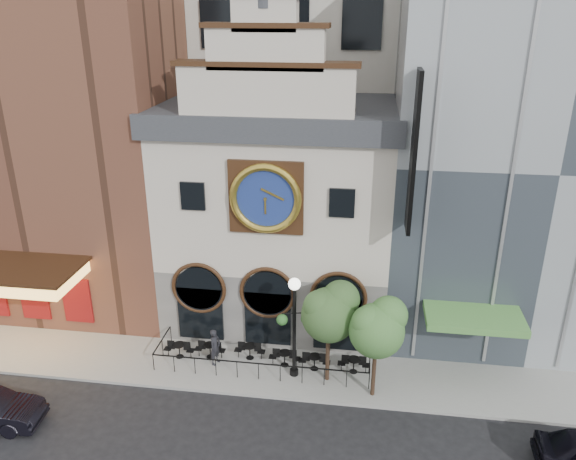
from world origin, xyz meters
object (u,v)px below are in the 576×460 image
Objects in this scene: pedestrian at (215,347)px; tree_left at (330,311)px; bistro_1 at (210,349)px; lamppost at (294,317)px; bistro_0 at (179,349)px; bistro_3 at (285,357)px; bistro_2 at (250,350)px; tree_right at (378,326)px; bistro_5 at (354,364)px; bistro_4 at (314,361)px.

pedestrian is 6.41m from tree_left.
lamppost reaches higher than bistro_1.
lamppost reaches higher than bistro_0.
tree_left reaches higher than bistro_3.
bistro_2 is 5.41m from tree_left.
bistro_5 is at bearing 122.04° from tree_right.
tree_left is at bearing -42.87° from bistro_4.
bistro_5 is at bearing 1.00° from bistro_4.
bistro_2 is 1.00× the size of bistro_3.
tree_right is (2.18, -0.85, -0.14)m from tree_left.
bistro_2 is 7.33m from tree_right.
bistro_1 is at bearing 171.25° from tree_left.
lamppost is at bearing -22.99° from bistro_2.
tree_right reaches higher than pedestrian.
tree_left reaches higher than pedestrian.
tree_right is at bearing -57.96° from bistro_5.
lamppost is 1.06× the size of tree_right.
tree_left is (1.68, -0.11, 0.53)m from lamppost.
lamppost is at bearing -148.69° from bistro_4.
bistro_5 is 3.69m from tree_right.
tree_left is at bearing -74.53° from pedestrian.
bistro_0 is at bearing -179.50° from bistro_3.
lamppost reaches higher than tree_left.
bistro_4 is at bearing 137.13° from tree_left.
bistro_1 is at bearing 177.63° from bistro_3.
bistro_3 is at bearing 176.17° from bistro_4.
tree_right is (2.92, -1.53, 3.20)m from bistro_4.
bistro_0 is 1.00× the size of bistro_4.
pedestrian is 0.39× the size of tree_right.
bistro_1 is at bearing 167.86° from tree_right.
bistro_0 is 6.98m from bistro_4.
tree_right is (9.90, -1.58, 3.20)m from bistro_0.
bistro_4 is 5.02m from pedestrian.
tree_left is at bearing -149.24° from bistro_5.
lamppost is (-2.89, -0.61, 2.80)m from bistro_5.
tree_right reaches higher than bistro_3.
pedestrian is (-4.99, -0.20, 0.50)m from bistro_4.
bistro_3 is (5.47, 0.05, 0.00)m from bistro_0.
bistro_5 is at bearing -67.77° from pedestrian.
bistro_4 is at bearing -2.78° from bistro_1.
tree_right is at bearing -17.51° from bistro_2.
tree_right is (7.91, -1.33, 2.70)m from pedestrian.
pedestrian reaches higher than bistro_5.
pedestrian reaches higher than bistro_3.
bistro_3 is 3.46m from bistro_5.
bistro_0 is at bearing 102.91° from pedestrian.
bistro_3 and bistro_4 have the same top height.
bistro_4 is at bearing -179.00° from bistro_5.
tree_left is at bearing -19.23° from bistro_3.
bistro_2 is at bearing 145.43° from lamppost.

